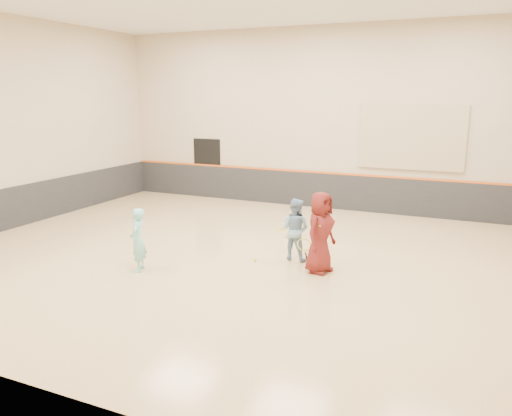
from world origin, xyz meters
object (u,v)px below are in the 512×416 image
at_px(spare_racket, 283,228).
at_px(instructor, 295,229).
at_px(young_man, 320,232).
at_px(girl, 138,240).

bearing_deg(spare_racket, instructor, -62.81).
bearing_deg(young_man, instructor, 68.36).
distance_m(instructor, young_man, 0.99).
xyz_separation_m(instructor, young_man, (0.78, -0.58, 0.16)).
bearing_deg(young_man, girl, 128.06).
bearing_deg(spare_racket, young_man, -55.58).
distance_m(girl, spare_racket, 4.75).
bearing_deg(girl, young_man, 91.96).
height_order(girl, spare_racket, girl).
bearing_deg(girl, spare_racket, 137.37).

